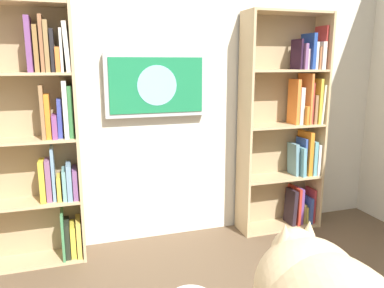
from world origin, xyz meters
The scene contains 4 objects.
wall_back centered at (0.00, -2.23, 1.35)m, with size 4.52×0.06×2.70m, color silver.
bookshelf_left centered at (-1.23, -2.06, 0.97)m, with size 0.79×0.28×2.00m.
bookshelf_right centered at (1.01, -2.06, 1.00)m, with size 0.91×0.28×1.99m.
wall_mounted_tv centered at (0.03, -2.15, 1.38)m, with size 0.86×0.07×0.52m.
Camera 1 is at (0.71, 0.97, 1.56)m, focal length 35.36 mm.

